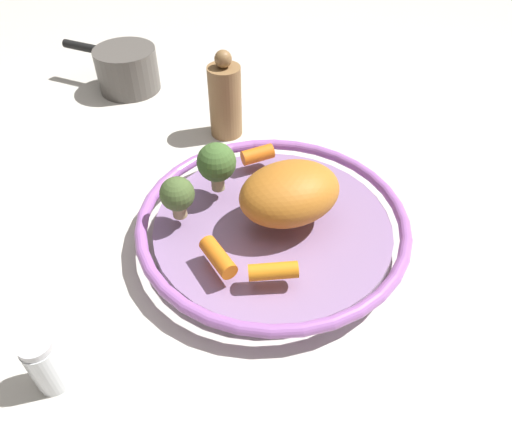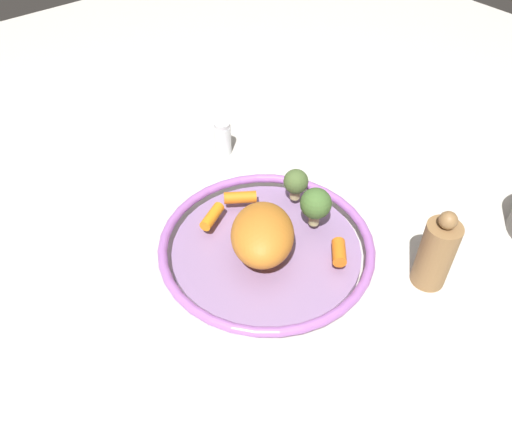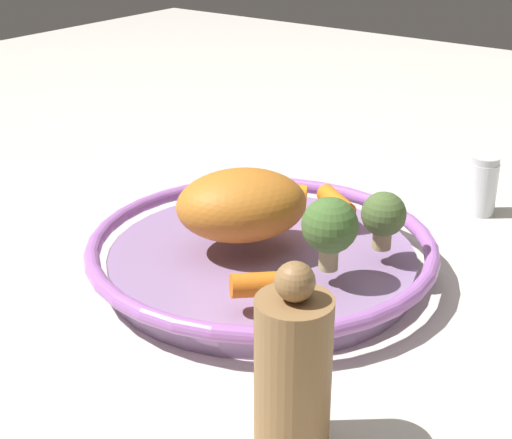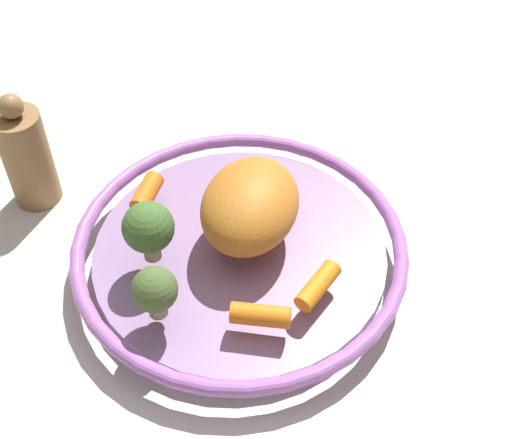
% 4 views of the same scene
% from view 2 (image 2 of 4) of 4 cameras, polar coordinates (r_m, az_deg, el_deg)
% --- Properties ---
extents(ground_plane, '(2.44, 2.44, 0.00)m').
position_cam_2_polar(ground_plane, '(0.85, 1.13, -4.29)').
color(ground_plane, beige).
extents(serving_bowl, '(0.35, 0.35, 0.04)m').
position_cam_2_polar(serving_bowl, '(0.83, 1.15, -3.30)').
color(serving_bowl, '#8E709E').
rests_on(serving_bowl, ground_plane).
extents(roast_chicken_piece, '(0.16, 0.16, 0.07)m').
position_cam_2_polar(roast_chicken_piece, '(0.78, 0.73, -1.66)').
color(roast_chicken_piece, '#BF6F24').
rests_on(roast_chicken_piece, serving_bowl).
extents(baby_carrot_near_rim, '(0.05, 0.05, 0.02)m').
position_cam_2_polar(baby_carrot_near_rim, '(0.80, 9.25, -3.60)').
color(baby_carrot_near_rim, orange).
rests_on(baby_carrot_near_rim, serving_bowl).
extents(baby_carrot_center, '(0.06, 0.04, 0.02)m').
position_cam_2_polar(baby_carrot_center, '(0.85, -4.92, 0.35)').
color(baby_carrot_center, orange).
rests_on(baby_carrot_center, serving_bowl).
extents(baby_carrot_left, '(0.06, 0.05, 0.02)m').
position_cam_2_polar(baby_carrot_left, '(0.88, -1.78, 2.48)').
color(baby_carrot_left, orange).
rests_on(baby_carrot_left, serving_bowl).
extents(broccoli_floret_mid, '(0.05, 0.05, 0.07)m').
position_cam_2_polar(broccoli_floret_mid, '(0.82, 6.68, 1.71)').
color(broccoli_floret_mid, tan).
rests_on(broccoli_floret_mid, serving_bowl).
extents(broccoli_floret_edge, '(0.04, 0.04, 0.06)m').
position_cam_2_polar(broccoli_floret_edge, '(0.87, 4.47, 4.15)').
color(broccoli_floret_edge, tan).
rests_on(broccoli_floret_edge, serving_bowl).
extents(salt_shaker, '(0.03, 0.03, 0.07)m').
position_cam_2_polar(salt_shaker, '(1.05, -3.73, 9.05)').
color(salt_shaker, silver).
rests_on(salt_shaker, ground_plane).
extents(pepper_mill, '(0.05, 0.05, 0.15)m').
position_cam_2_polar(pepper_mill, '(0.82, 19.47, -3.53)').
color(pepper_mill, olive).
rests_on(pepper_mill, ground_plane).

